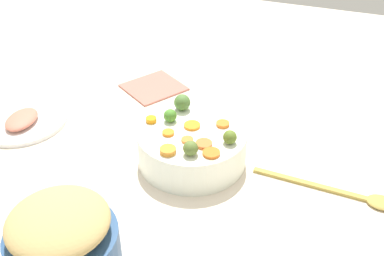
# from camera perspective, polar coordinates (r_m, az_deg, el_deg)

# --- Properties ---
(tabletop) EXTENTS (2.40, 2.40, 0.02)m
(tabletop) POSITION_cam_1_polar(r_m,az_deg,el_deg) (1.19, -0.81, -4.52)
(tabletop) COLOR beige
(tabletop) RESTS_ON ground
(serving_bowl_carrots) EXTENTS (0.26, 0.26, 0.09)m
(serving_bowl_carrots) POSITION_cam_1_polar(r_m,az_deg,el_deg) (1.16, -0.00, -2.21)
(serving_bowl_carrots) COLOR white
(serving_bowl_carrots) RESTS_ON tabletop
(stuffing_mound) EXTENTS (0.18, 0.18, 0.06)m
(stuffing_mound) POSITION_cam_1_polar(r_m,az_deg,el_deg) (0.85, -15.81, -10.82)
(stuffing_mound) COLOR tan
(stuffing_mound) RESTS_ON metal_pot
(carrot_slice_0) EXTENTS (0.05, 0.05, 0.01)m
(carrot_slice_0) POSITION_cam_1_polar(r_m,az_deg,el_deg) (1.09, 1.44, -1.92)
(carrot_slice_0) COLOR orange
(carrot_slice_0) RESTS_ON serving_bowl_carrots
(carrot_slice_1) EXTENTS (0.04, 0.04, 0.01)m
(carrot_slice_1) POSITION_cam_1_polar(r_m,az_deg,el_deg) (1.15, 3.72, 0.49)
(carrot_slice_1) COLOR orange
(carrot_slice_1) RESTS_ON serving_bowl_carrots
(carrot_slice_2) EXTENTS (0.05, 0.05, 0.01)m
(carrot_slice_2) POSITION_cam_1_polar(r_m,az_deg,el_deg) (1.15, 0.01, 0.30)
(carrot_slice_2) COLOR orange
(carrot_slice_2) RESTS_ON serving_bowl_carrots
(carrot_slice_3) EXTENTS (0.05, 0.05, 0.01)m
(carrot_slice_3) POSITION_cam_1_polar(r_m,az_deg,el_deg) (1.06, 2.33, -3.03)
(carrot_slice_3) COLOR orange
(carrot_slice_3) RESTS_ON serving_bowl_carrots
(carrot_slice_4) EXTENTS (0.04, 0.04, 0.01)m
(carrot_slice_4) POSITION_cam_1_polar(r_m,az_deg,el_deg) (1.10, -0.57, -1.45)
(carrot_slice_4) COLOR orange
(carrot_slice_4) RESTS_ON serving_bowl_carrots
(carrot_slice_5) EXTENTS (0.05, 0.05, 0.01)m
(carrot_slice_5) POSITION_cam_1_polar(r_m,az_deg,el_deg) (1.06, -2.91, -2.71)
(carrot_slice_5) COLOR orange
(carrot_slice_5) RESTS_ON serving_bowl_carrots
(carrot_slice_6) EXTENTS (0.03, 0.03, 0.01)m
(carrot_slice_6) POSITION_cam_1_polar(r_m,az_deg,el_deg) (1.17, -4.93, 1.00)
(carrot_slice_6) COLOR orange
(carrot_slice_6) RESTS_ON serving_bowl_carrots
(carrot_slice_7) EXTENTS (0.04, 0.04, 0.01)m
(carrot_slice_7) POSITION_cam_1_polar(r_m,az_deg,el_deg) (1.12, -2.88, -0.58)
(carrot_slice_7) COLOR orange
(carrot_slice_7) RESTS_ON serving_bowl_carrots
(brussels_sprout_0) EXTENTS (0.04, 0.04, 0.04)m
(brussels_sprout_0) POSITION_cam_1_polar(r_m,az_deg,el_deg) (1.20, -1.19, 3.09)
(brussels_sprout_0) COLOR #4D7436
(brussels_sprout_0) RESTS_ON serving_bowl_carrots
(brussels_sprout_1) EXTENTS (0.03, 0.03, 0.03)m
(brussels_sprout_1) POSITION_cam_1_polar(r_m,az_deg,el_deg) (1.09, 4.58, -1.09)
(brussels_sprout_1) COLOR #5B7327
(brussels_sprout_1) RESTS_ON serving_bowl_carrots
(brussels_sprout_2) EXTENTS (0.03, 0.03, 0.03)m
(brussels_sprout_2) POSITION_cam_1_polar(r_m,az_deg,el_deg) (1.05, -0.16, -2.44)
(brussels_sprout_2) COLOR #5B7232
(brussels_sprout_2) RESTS_ON serving_bowl_carrots
(brussels_sprout_3) EXTENTS (0.03, 0.03, 0.03)m
(brussels_sprout_3) POSITION_cam_1_polar(r_m,az_deg,el_deg) (1.16, -2.64, 1.50)
(brussels_sprout_3) COLOR #48872B
(brussels_sprout_3) RESTS_ON serving_bowl_carrots
(wooden_spoon) EXTENTS (0.05, 0.33, 0.01)m
(wooden_spoon) POSITION_cam_1_polar(r_m,az_deg,el_deg) (1.14, 18.46, -7.60)
(wooden_spoon) COLOR #A99141
(wooden_spoon) RESTS_ON tabletop
(ham_plate) EXTENTS (0.25, 0.25, 0.01)m
(ham_plate) POSITION_cam_1_polar(r_m,az_deg,el_deg) (1.41, -19.79, 0.94)
(ham_plate) COLOR white
(ham_plate) RESTS_ON tabletop
(ham_slice_main) EXTENTS (0.13, 0.10, 0.02)m
(ham_slice_main) POSITION_cam_1_polar(r_m,az_deg,el_deg) (1.37, -19.80, 0.99)
(ham_slice_main) COLOR #CD725B
(ham_slice_main) RESTS_ON ham_plate
(dish_towel) EXTENTS (0.22, 0.22, 0.01)m
(dish_towel) POSITION_cam_1_polar(r_m,az_deg,el_deg) (1.49, -4.62, 4.90)
(dish_towel) COLOR #BA6E60
(dish_towel) RESTS_ON tabletop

